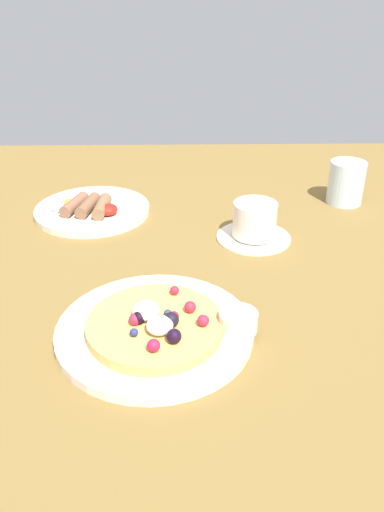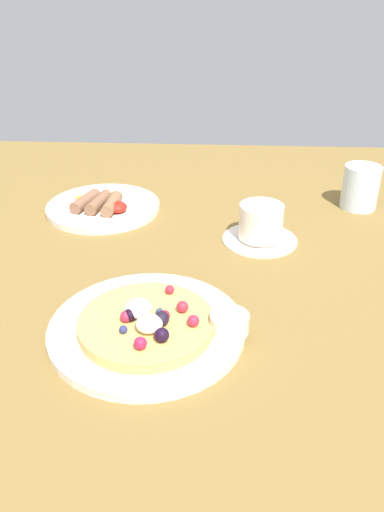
% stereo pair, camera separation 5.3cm
% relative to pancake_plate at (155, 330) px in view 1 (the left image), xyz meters
% --- Properties ---
extents(ground_plane, '(1.59, 1.38, 0.03)m').
position_rel_pancake_plate_xyz_m(ground_plane, '(0.05, 0.17, -0.02)').
color(ground_plane, brown).
extents(pancake_plate, '(0.26, 0.26, 0.01)m').
position_rel_pancake_plate_xyz_m(pancake_plate, '(0.00, 0.00, 0.00)').
color(pancake_plate, white).
rests_on(pancake_plate, ground_plane).
extents(pancake_with_berries, '(0.18, 0.18, 0.04)m').
position_rel_pancake_plate_xyz_m(pancake_with_berries, '(0.00, -0.01, 0.02)').
color(pancake_with_berries, tan).
rests_on(pancake_with_berries, pancake_plate).
extents(syrup_ramekin, '(0.05, 0.05, 0.03)m').
position_rel_pancake_plate_xyz_m(syrup_ramekin, '(0.11, -0.01, 0.02)').
color(syrup_ramekin, white).
rests_on(syrup_ramekin, pancake_plate).
extents(breakfast_plate, '(0.23, 0.23, 0.01)m').
position_rel_pancake_plate_xyz_m(breakfast_plate, '(-0.14, 0.39, 0.00)').
color(breakfast_plate, silver).
rests_on(breakfast_plate, ground_plane).
extents(fried_breakfast, '(0.14, 0.10, 0.03)m').
position_rel_pancake_plate_xyz_m(fried_breakfast, '(-0.15, 0.38, 0.02)').
color(fried_breakfast, brown).
rests_on(fried_breakfast, breakfast_plate).
extents(coffee_saucer, '(0.14, 0.14, 0.01)m').
position_rel_pancake_plate_xyz_m(coffee_saucer, '(0.17, 0.28, -0.00)').
color(coffee_saucer, white).
rests_on(coffee_saucer, ground_plane).
extents(coffee_cup, '(0.08, 0.11, 0.06)m').
position_rel_pancake_plate_xyz_m(coffee_cup, '(0.17, 0.28, 0.03)').
color(coffee_cup, white).
rests_on(coffee_cup, coffee_saucer).
extents(water_glass, '(0.07, 0.07, 0.09)m').
position_rel_pancake_plate_xyz_m(water_glass, '(0.38, 0.44, 0.04)').
color(water_glass, silver).
rests_on(water_glass, ground_plane).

